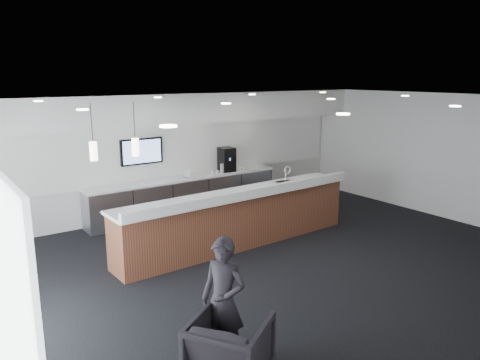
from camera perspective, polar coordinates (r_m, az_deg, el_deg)
ground at (r=9.02m, az=4.85°, el=-9.63°), size 10.00×10.00×0.00m
ceiling at (r=8.35m, az=5.24°, el=9.77°), size 10.00×8.00×0.02m
back_wall at (r=11.83m, az=-7.62°, el=3.27°), size 10.00×0.02×3.00m
right_wall at (r=12.35m, az=23.03°, el=2.76°), size 0.02×8.00×3.00m
soffit_bulkhead at (r=11.30m, az=-6.71°, el=8.73°), size 10.00×0.90×0.70m
alcove_panel at (r=11.79m, az=-7.56°, el=3.73°), size 9.80×0.06×1.40m
back_credenza at (r=11.73m, az=-6.65°, el=-1.89°), size 5.06×0.66×0.95m
wall_tv at (r=11.30m, az=-11.90°, el=3.43°), size 1.05×0.08×0.62m
pendant_left at (r=7.84m, az=-12.31°, el=3.82°), size 0.12×0.12×0.30m
pendant_right at (r=7.60m, az=-17.16°, el=3.27°), size 0.12×0.12×0.30m
ceiling_can_lights at (r=8.35m, az=5.24°, el=9.57°), size 7.00×5.00×0.02m
service_counter at (r=9.54m, az=-0.19°, el=-4.64°), size 5.40×1.06×1.49m
coffee_machine at (r=12.21m, az=-1.63°, el=2.53°), size 0.38×0.49×0.62m
info_sign_left at (r=11.53m, az=-6.47°, el=0.81°), size 0.15×0.06×0.21m
info_sign_right at (r=12.03m, az=-2.10°, el=1.46°), size 0.18×0.06×0.24m
armchair at (r=5.62m, az=-1.26°, el=-19.94°), size 1.17×1.17×0.78m
lounge_guest at (r=5.78m, az=-2.01°, el=-14.46°), size 0.60×0.68×1.57m
cup_0 at (r=12.40m, az=0.46°, el=1.45°), size 0.09×0.09×0.09m
cup_1 at (r=12.32m, az=-0.07°, el=1.37°), size 0.13×0.13×0.09m
cup_2 at (r=12.24m, az=-0.61°, el=1.30°), size 0.12×0.12×0.09m
cup_3 at (r=12.16m, az=-1.15°, el=1.22°), size 0.12×0.12×0.09m
cup_4 at (r=12.09m, az=-1.70°, el=1.14°), size 0.13×0.13×0.09m
cup_5 at (r=12.01m, az=-2.25°, el=1.06°), size 0.10×0.10×0.09m
cup_6 at (r=11.94m, az=-2.81°, el=0.99°), size 0.13×0.13×0.09m
cup_7 at (r=11.86m, az=-3.38°, el=0.90°), size 0.11×0.11×0.09m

